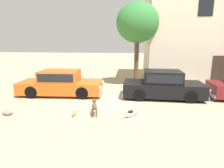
{
  "coord_description": "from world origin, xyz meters",
  "views": [
    {
      "loc": [
        1.21,
        -9.01,
        3.01
      ],
      "look_at": [
        0.36,
        0.2,
        0.9
      ],
      "focal_mm": 30.23,
      "sensor_mm": 36.0,
      "label": 1
    }
  ],
  "objects_px": {
    "parked_sedan_nearest": "(61,83)",
    "stray_dog_tan": "(132,112)",
    "parked_sedan_second": "(163,85)",
    "stray_cat": "(74,113)",
    "stray_dog_spotted": "(94,106)",
    "acacia_tree_left": "(137,23)"
  },
  "relations": [
    {
      "from": "acacia_tree_left",
      "to": "stray_dog_tan",
      "type": "bearing_deg",
      "value": -93.3
    },
    {
      "from": "parked_sedan_second",
      "to": "stray_dog_tan",
      "type": "distance_m",
      "value": 3.27
    },
    {
      "from": "parked_sedan_nearest",
      "to": "stray_cat",
      "type": "xyz_separation_m",
      "value": [
        1.61,
        -2.92,
        -0.62
      ]
    },
    {
      "from": "stray_dog_spotted",
      "to": "acacia_tree_left",
      "type": "relative_size",
      "value": 0.18
    },
    {
      "from": "stray_cat",
      "to": "acacia_tree_left",
      "type": "distance_m",
      "value": 7.43
    },
    {
      "from": "stray_dog_spotted",
      "to": "stray_dog_tan",
      "type": "relative_size",
      "value": 1.12
    },
    {
      "from": "parked_sedan_second",
      "to": "stray_cat",
      "type": "distance_m",
      "value": 5.01
    },
    {
      "from": "stray_cat",
      "to": "stray_dog_tan",
      "type": "bearing_deg",
      "value": 90.05
    },
    {
      "from": "stray_dog_spotted",
      "to": "stray_cat",
      "type": "relative_size",
      "value": 1.5
    },
    {
      "from": "parked_sedan_nearest",
      "to": "stray_dog_tan",
      "type": "distance_m",
      "value": 4.93
    },
    {
      "from": "parked_sedan_nearest",
      "to": "stray_cat",
      "type": "distance_m",
      "value": 3.4
    },
    {
      "from": "stray_dog_spotted",
      "to": "parked_sedan_nearest",
      "type": "bearing_deg",
      "value": 29.87
    },
    {
      "from": "parked_sedan_second",
      "to": "stray_dog_spotted",
      "type": "xyz_separation_m",
      "value": [
        -3.22,
        -2.74,
        -0.34
      ]
    },
    {
      "from": "parked_sedan_second",
      "to": "stray_cat",
      "type": "xyz_separation_m",
      "value": [
        -4.06,
        -2.86,
        -0.66
      ]
    },
    {
      "from": "parked_sedan_nearest",
      "to": "acacia_tree_left",
      "type": "distance_m",
      "value": 6.14
    },
    {
      "from": "stray_dog_spotted",
      "to": "stray_cat",
      "type": "distance_m",
      "value": 0.91
    },
    {
      "from": "stray_dog_spotted",
      "to": "stray_cat",
      "type": "xyz_separation_m",
      "value": [
        -0.84,
        -0.12,
        -0.32
      ]
    },
    {
      "from": "parked_sedan_nearest",
      "to": "stray_dog_tan",
      "type": "height_order",
      "value": "parked_sedan_nearest"
    },
    {
      "from": "parked_sedan_nearest",
      "to": "parked_sedan_second",
      "type": "height_order",
      "value": "parked_sedan_second"
    },
    {
      "from": "parked_sedan_second",
      "to": "stray_dog_tan",
      "type": "height_order",
      "value": "parked_sedan_second"
    },
    {
      "from": "stray_cat",
      "to": "acacia_tree_left",
      "type": "height_order",
      "value": "acacia_tree_left"
    },
    {
      "from": "stray_dog_spotted",
      "to": "stray_dog_tan",
      "type": "bearing_deg",
      "value": -101.7
    }
  ]
}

